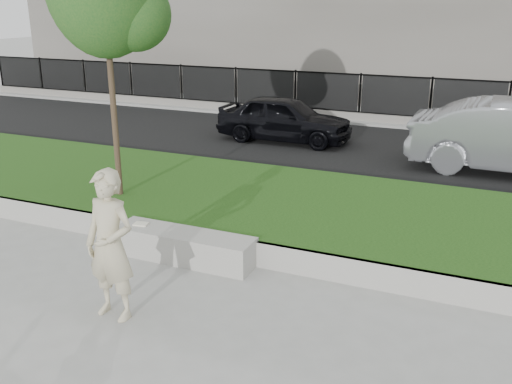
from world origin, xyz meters
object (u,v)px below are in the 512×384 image
at_px(car_dark, 285,119).
at_px(man, 110,246).
at_px(stone_bench, 185,246).
at_px(book, 141,224).

bearing_deg(car_dark, man, -171.75).
xyz_separation_m(stone_bench, book, (-0.78, 0.00, 0.24)).
bearing_deg(man, car_dark, 101.71).
xyz_separation_m(man, car_dark, (-1.34, 9.57, -0.28)).
bearing_deg(car_dark, stone_bench, -170.12).
height_order(stone_bench, car_dark, car_dark).
bearing_deg(stone_bench, car_dark, 99.61).
distance_m(stone_bench, car_dark, 7.92).
relative_size(book, car_dark, 0.06).
bearing_deg(book, stone_bench, -10.64).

